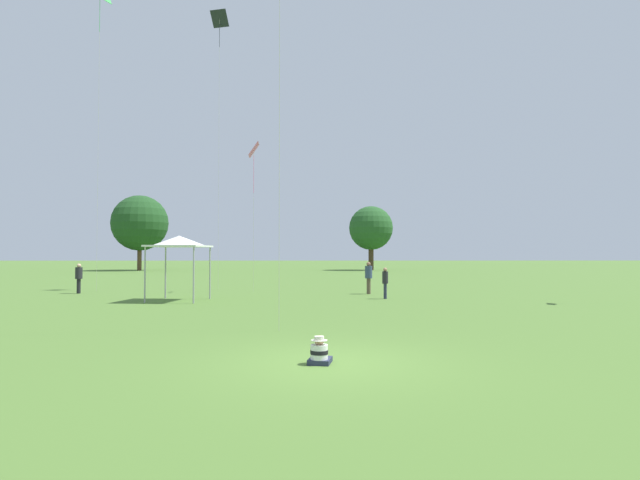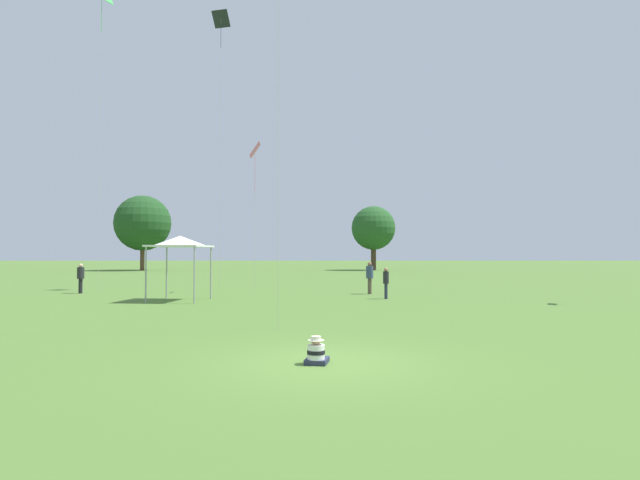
# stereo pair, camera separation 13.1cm
# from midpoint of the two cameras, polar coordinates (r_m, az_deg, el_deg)

# --- Properties ---
(ground_plane) EXTENTS (300.00, 300.00, 0.00)m
(ground_plane) POSITION_cam_midpoint_polar(r_m,az_deg,el_deg) (10.37, 1.25, -13.83)
(ground_plane) COLOR #4C702D
(seated_toddler) EXTENTS (0.53, 0.61, 0.56)m
(seated_toddler) POSITION_cam_midpoint_polar(r_m,az_deg,el_deg) (10.20, -0.05, -12.75)
(seated_toddler) COLOR #282D47
(seated_toddler) RESTS_ON ground
(person_standing_0) EXTENTS (0.33, 0.33, 1.52)m
(person_standing_0) POSITION_cam_midpoint_polar(r_m,az_deg,el_deg) (24.56, 7.70, -4.55)
(person_standing_0) COLOR #282D42
(person_standing_0) RESTS_ON ground
(person_standing_1) EXTENTS (0.48, 0.48, 1.75)m
(person_standing_1) POSITION_cam_midpoint_polar(r_m,az_deg,el_deg) (27.43, 5.83, -4.01)
(person_standing_1) COLOR brown
(person_standing_1) RESTS_ON ground
(person_standing_2) EXTENTS (0.49, 0.49, 1.65)m
(person_standing_2) POSITION_cam_midpoint_polar(r_m,az_deg,el_deg) (30.72, -25.57, -3.70)
(person_standing_2) COLOR black
(person_standing_2) RESTS_ON ground
(canopy_tent) EXTENTS (2.77, 2.77, 3.04)m
(canopy_tent) POSITION_cam_midpoint_polar(r_m,az_deg,el_deg) (24.25, -15.56, -0.22)
(canopy_tent) COLOR white
(canopy_tent) RESTS_ON ground
(kite_1) EXTENTS (1.07, 1.39, 18.32)m
(kite_1) POSITION_cam_midpoint_polar(r_m,az_deg,el_deg) (35.24, -23.57, 23.69)
(kite_1) COLOR green
(kite_1) RESTS_ON ground
(kite_3) EXTENTS (0.61, 1.00, 8.68)m
(kite_3) POSITION_cam_midpoint_polar(r_m,az_deg,el_deg) (29.74, -7.31, 9.69)
(kite_3) COLOR pink
(kite_3) RESTS_ON ground
(kite_4) EXTENTS (1.18, 0.86, 17.50)m
(kite_4) POSITION_cam_midpoint_polar(r_m,az_deg,el_deg) (34.74, -11.14, 22.47)
(kite_4) COLOR #1E2328
(kite_4) RESTS_ON ground
(distant_tree_0) EXTENTS (5.87, 5.87, 8.58)m
(distant_tree_0) POSITION_cam_midpoint_polar(r_m,az_deg,el_deg) (67.13, 6.18, 1.35)
(distant_tree_0) COLOR #473323
(distant_tree_0) RESTS_ON ground
(distant_tree_1) EXTENTS (7.30, 7.30, 9.90)m
(distant_tree_1) POSITION_cam_midpoint_polar(r_m,az_deg,el_deg) (69.87, -19.56, 1.82)
(distant_tree_1) COLOR brown
(distant_tree_1) RESTS_ON ground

